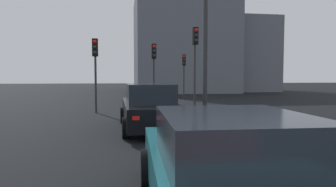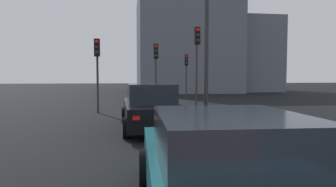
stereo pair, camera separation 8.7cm
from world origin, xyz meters
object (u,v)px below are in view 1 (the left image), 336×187
at_px(car_black_lead, 149,108).
at_px(traffic_light_far_right, 95,60).
at_px(traffic_light_near_right, 154,62).
at_px(traffic_light_near_left, 184,67).
at_px(car_teal_second, 228,171).
at_px(traffic_light_far_left, 195,52).

relative_size(car_black_lead, traffic_light_far_right, 1.27).
distance_m(car_black_lead, traffic_light_near_right, 7.52).
relative_size(traffic_light_near_right, traffic_light_far_right, 1.01).
height_order(car_black_lead, traffic_light_far_right, traffic_light_far_right).
bearing_deg(traffic_light_near_left, car_teal_second, -3.30).
bearing_deg(car_teal_second, traffic_light_far_left, -9.89).
bearing_deg(traffic_light_far_left, traffic_light_near_left, 164.54).
bearing_deg(traffic_light_far_left, traffic_light_far_right, -101.04).
xyz_separation_m(car_teal_second, traffic_light_far_right, (11.81, 2.79, 2.04)).
relative_size(traffic_light_near_left, traffic_light_near_right, 0.95).
bearing_deg(traffic_light_near_left, car_black_lead, -10.18).
bearing_deg(traffic_light_near_left, traffic_light_far_left, -0.76).
bearing_deg(car_black_lead, traffic_light_far_left, -32.98).
bearing_deg(car_black_lead, car_teal_second, -178.42).
bearing_deg(traffic_light_far_left, traffic_light_near_right, -150.41).
bearing_deg(traffic_light_near_right, car_black_lead, -10.48).
xyz_separation_m(traffic_light_near_left, traffic_light_near_right, (-5.61, 2.99, 0.13)).
relative_size(car_black_lead, traffic_light_far_left, 1.08).
distance_m(car_teal_second, traffic_light_near_left, 20.06).
bearing_deg(car_teal_second, traffic_light_near_right, -0.03).
height_order(car_teal_second, traffic_light_near_right, traffic_light_near_right).
bearing_deg(traffic_light_far_right, car_black_lead, 27.49).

